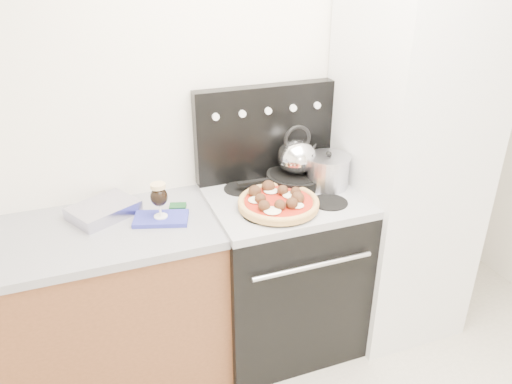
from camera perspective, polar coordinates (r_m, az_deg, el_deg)
name	(u,v)px	position (r m, az deg, el deg)	size (l,w,h in m)	color
room_shell	(372,224)	(1.67, 13.08, -3.54)	(3.52, 3.01, 2.52)	beige
base_cabinet	(71,319)	(2.66, -20.40, -13.48)	(1.45, 0.60, 0.86)	brown
countertop	(54,241)	(2.41, -22.07, -5.17)	(1.48, 0.63, 0.04)	gray
stove_body	(282,273)	(2.78, 2.97, -9.28)	(0.76, 0.65, 0.88)	black
cooktop	(284,199)	(2.54, 3.21, -0.83)	(0.76, 0.65, 0.04)	#ADADB2
backguard	(265,132)	(2.67, 1.00, 6.87)	(0.76, 0.08, 0.50)	black
fridge	(404,172)	(2.84, 16.54, 2.15)	(0.64, 0.68, 1.90)	silver
foil_sheet	(103,210)	(2.49, -17.04, -1.99)	(0.30, 0.22, 0.06)	silver
oven_mitt	(161,219)	(2.38, -10.80, -3.02)	(0.25, 0.14, 0.02)	#2D32A5
beer_glass	(159,200)	(2.34, -11.00, -0.93)	(0.08, 0.08, 0.17)	black
pizza_pan	(278,207)	(2.41, 2.57, -1.75)	(0.36, 0.36, 0.01)	black
pizza	(278,201)	(2.40, 2.58, -1.04)	(0.39, 0.39, 0.06)	#E38E51
skillet	(296,178)	(2.67, 4.58, 1.60)	(0.31, 0.31, 0.06)	black
tea_kettle	(297,154)	(2.61, 4.68, 4.37)	(0.20, 0.20, 0.22)	silver
stock_pot	(328,172)	(2.63, 8.18, 2.25)	(0.22, 0.22, 0.16)	#B9B9C2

